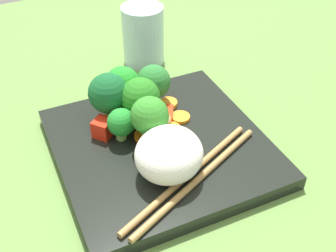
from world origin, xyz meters
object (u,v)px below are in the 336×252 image
object	(u,v)px
rice_mound	(169,154)
carrot_slice_5	(125,123)
broccoli_floret_4	(123,85)
drinking_glass	(143,35)
chopstick_pair	(194,177)
square_plate	(161,147)

from	to	relation	value
rice_mound	carrot_slice_5	world-z (taller)	rice_mound
broccoli_floret_4	drinking_glass	world-z (taller)	drinking_glass
broccoli_floret_4	carrot_slice_5	bearing A→B (deg)	-112.38
rice_mound	drinking_glass	bearing A→B (deg)	71.36
carrot_slice_5	chopstick_pair	bearing A→B (deg)	-75.62
chopstick_pair	rice_mound	bearing A→B (deg)	109.89
rice_mound	broccoli_floret_4	distance (cm)	13.13
rice_mound	square_plate	bearing A→B (deg)	73.96
drinking_glass	rice_mound	bearing A→B (deg)	-108.64
square_plate	rice_mound	bearing A→B (deg)	-106.04
rice_mound	carrot_slice_5	size ratio (longest dim) A/B	2.45
broccoli_floret_4	carrot_slice_5	xyz separation A→B (cm)	(-1.22, -2.97, -3.63)
square_plate	carrot_slice_5	world-z (taller)	carrot_slice_5
rice_mound	chopstick_pair	size ratio (longest dim) A/B	0.38
square_plate	broccoli_floret_4	xyz separation A→B (cm)	(-1.42, 7.92, 4.84)
broccoli_floret_4	chopstick_pair	bearing A→B (deg)	-82.81
rice_mound	drinking_glass	world-z (taller)	drinking_glass
square_plate	drinking_glass	size ratio (longest dim) A/B	2.64
square_plate	broccoli_floret_4	world-z (taller)	broccoli_floret_4
carrot_slice_5	chopstick_pair	world-z (taller)	chopstick_pair
rice_mound	chopstick_pair	world-z (taller)	rice_mound
broccoli_floret_4	carrot_slice_5	world-z (taller)	broccoli_floret_4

